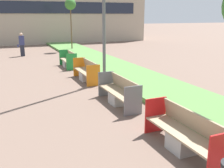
{
  "coord_description": "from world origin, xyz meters",
  "views": [
    {
      "loc": [
        -2.69,
        2.8,
        3.03
      ],
      "look_at": [
        0.9,
        11.29,
        0.6
      ],
      "focal_mm": 42.0,
      "sensor_mm": 36.0,
      "label": 1
    }
  ],
  "objects_px": {
    "bench_grey_frame": "(119,94)",
    "bench_red_frame": "(184,136)",
    "bench_green_frame": "(68,61)",
    "bench_orange_frame": "(87,73)",
    "pedestrian_walking": "(22,44)",
    "sapling_tree_far": "(70,5)"
  },
  "relations": [
    {
      "from": "bench_grey_frame",
      "to": "bench_red_frame",
      "type": "bearing_deg",
      "value": -90.0
    },
    {
      "from": "bench_red_frame",
      "to": "bench_grey_frame",
      "type": "distance_m",
      "value": 3.56
    },
    {
      "from": "bench_red_frame",
      "to": "bench_green_frame",
      "type": "bearing_deg",
      "value": 90.03
    },
    {
      "from": "bench_orange_frame",
      "to": "bench_green_frame",
      "type": "distance_m",
      "value": 3.58
    },
    {
      "from": "bench_red_frame",
      "to": "pedestrian_walking",
      "type": "relative_size",
      "value": 1.32
    },
    {
      "from": "bench_green_frame",
      "to": "sapling_tree_far",
      "type": "height_order",
      "value": "sapling_tree_far"
    },
    {
      "from": "bench_grey_frame",
      "to": "bench_green_frame",
      "type": "xyz_separation_m",
      "value": [
        -0.01,
        7.32,
        -0.01
      ]
    },
    {
      "from": "bench_orange_frame",
      "to": "pedestrian_walking",
      "type": "xyz_separation_m",
      "value": [
        -2.18,
        9.27,
        0.53
      ]
    },
    {
      "from": "bench_orange_frame",
      "to": "pedestrian_walking",
      "type": "relative_size",
      "value": 1.28
    },
    {
      "from": "bench_green_frame",
      "to": "sapling_tree_far",
      "type": "relative_size",
      "value": 0.43
    },
    {
      "from": "bench_grey_frame",
      "to": "pedestrian_walking",
      "type": "bearing_deg",
      "value": 99.5
    },
    {
      "from": "bench_grey_frame",
      "to": "bench_green_frame",
      "type": "height_order",
      "value": "same"
    },
    {
      "from": "pedestrian_walking",
      "to": "bench_grey_frame",
      "type": "bearing_deg",
      "value": -80.5
    },
    {
      "from": "bench_grey_frame",
      "to": "sapling_tree_far",
      "type": "distance_m",
      "value": 15.3
    },
    {
      "from": "bench_orange_frame",
      "to": "bench_green_frame",
      "type": "height_order",
      "value": "same"
    },
    {
      "from": "bench_orange_frame",
      "to": "bench_green_frame",
      "type": "bearing_deg",
      "value": 90.07
    },
    {
      "from": "bench_red_frame",
      "to": "bench_green_frame",
      "type": "xyz_separation_m",
      "value": [
        -0.01,
        10.89,
        -0.01
      ]
    },
    {
      "from": "bench_red_frame",
      "to": "bench_green_frame",
      "type": "distance_m",
      "value": 10.89
    },
    {
      "from": "bench_red_frame",
      "to": "pedestrian_walking",
      "type": "xyz_separation_m",
      "value": [
        -2.18,
        16.58,
        0.53
      ]
    },
    {
      "from": "bench_red_frame",
      "to": "sapling_tree_far",
      "type": "xyz_separation_m",
      "value": [
        2.13,
        18.31,
        3.48
      ]
    },
    {
      "from": "sapling_tree_far",
      "to": "pedestrian_walking",
      "type": "bearing_deg",
      "value": -158.07
    },
    {
      "from": "bench_grey_frame",
      "to": "sapling_tree_far",
      "type": "relative_size",
      "value": 0.53
    }
  ]
}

